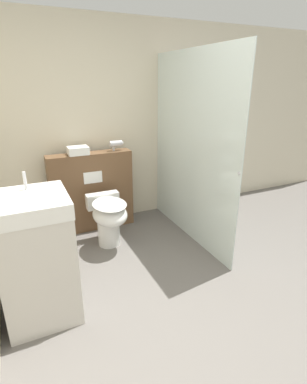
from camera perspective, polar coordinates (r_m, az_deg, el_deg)
ground_plane at (r=2.54m, az=8.61°, el=-24.31°), size 12.00×12.00×0.00m
wall_back at (r=3.89m, az=-8.99°, el=12.36°), size 8.00×0.06×2.50m
partition_panel at (r=3.79m, az=-11.63°, el=0.09°), size 1.00×0.22×0.98m
shower_glass at (r=3.40m, az=7.15°, el=7.88°), size 0.04×1.71×2.10m
toilet at (r=3.38m, az=-8.53°, el=-4.73°), size 0.37×0.57×0.56m
sink_vanity at (r=2.51m, az=-21.26°, el=-11.57°), size 0.54×0.57×1.15m
hair_drier at (r=3.72m, az=-7.07°, el=9.11°), size 0.18×0.07×0.12m
folded_towel at (r=3.61m, az=-14.17°, el=7.66°), size 0.23×0.19×0.09m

